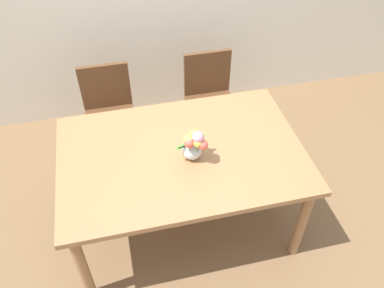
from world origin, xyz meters
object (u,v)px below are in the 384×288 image
at_px(chair_right, 210,95).
at_px(flower_vase, 193,146).
at_px(dining_table, 182,160).
at_px(chair_left, 109,110).

distance_m(chair_right, flower_vase, 1.11).
distance_m(dining_table, flower_vase, 0.23).
height_order(dining_table, chair_left, chair_left).
distance_m(dining_table, chair_right, 1.02).
height_order(chair_right, flower_vase, flower_vase).
bearing_deg(chair_left, chair_right, -180.00).
height_order(dining_table, flower_vase, flower_vase).
height_order(chair_left, flower_vase, flower_vase).
height_order(chair_left, chair_right, same).
bearing_deg(chair_right, flower_vase, 68.45).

